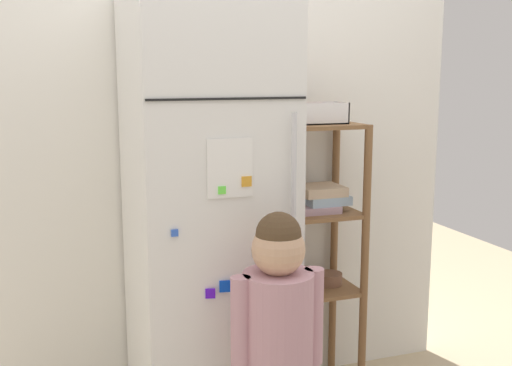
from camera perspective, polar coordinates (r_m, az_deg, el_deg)
kitchen_wall_back at (r=2.88m, az=-3.56°, el=3.14°), size 2.36×0.03×2.34m
refrigerator at (r=2.55m, az=-4.54°, el=-3.49°), size 0.59×0.68×1.84m
child_standing at (r=2.23m, az=1.98°, el=-13.10°), size 0.34×0.25×1.05m
pantry_shelf_unit at (r=2.91m, az=5.69°, el=-4.38°), size 0.36×0.34×1.29m
fruit_bin at (r=2.80m, az=5.59°, el=6.15°), size 0.25×0.15×0.09m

